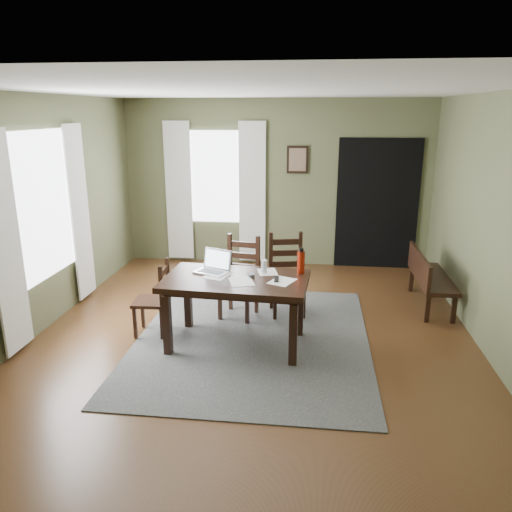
# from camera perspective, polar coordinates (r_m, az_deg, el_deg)

# --- Properties ---
(ground) EXTENTS (5.00, 6.00, 0.01)m
(ground) POSITION_cam_1_polar(r_m,az_deg,el_deg) (5.77, -0.36, -9.50)
(ground) COLOR #492C16
(room_shell) EXTENTS (5.02, 6.02, 2.71)m
(room_shell) POSITION_cam_1_polar(r_m,az_deg,el_deg) (5.24, -0.39, 8.59)
(room_shell) COLOR #565B3B
(room_shell) RESTS_ON ground
(rug) EXTENTS (2.60, 3.20, 0.01)m
(rug) POSITION_cam_1_polar(r_m,az_deg,el_deg) (5.76, -0.36, -9.40)
(rug) COLOR #414141
(rug) RESTS_ON ground
(dining_table) EXTENTS (1.59, 1.01, 0.77)m
(dining_table) POSITION_cam_1_polar(r_m,az_deg,el_deg) (5.38, -2.30, -3.51)
(dining_table) COLOR black
(dining_table) RESTS_ON rug
(chair_end) EXTENTS (0.40, 0.40, 0.87)m
(chair_end) POSITION_cam_1_polar(r_m,az_deg,el_deg) (5.84, -11.48, -4.88)
(chair_end) COLOR black
(chair_end) RESTS_ON rug
(chair_back_left) EXTENTS (0.52, 0.52, 1.01)m
(chair_back_left) POSITION_cam_1_polar(r_m,az_deg,el_deg) (6.23, -1.85, -2.54)
(chair_back_left) COLOR black
(chair_back_left) RESTS_ON rug
(chair_back_right) EXTENTS (0.53, 0.53, 1.01)m
(chair_back_right) POSITION_cam_1_polar(r_m,az_deg,el_deg) (6.33, 3.54, -2.22)
(chair_back_right) COLOR black
(chair_back_right) RESTS_ON rug
(bench) EXTENTS (0.41, 1.29, 0.73)m
(bench) POSITION_cam_1_polar(r_m,az_deg,el_deg) (6.93, 19.02, -2.03)
(bench) COLOR black
(bench) RESTS_ON ground
(laptop) EXTENTS (0.43, 0.39, 0.24)m
(laptop) POSITION_cam_1_polar(r_m,az_deg,el_deg) (5.57, -4.79, -1.16)
(laptop) COLOR #B7B7BC
(laptop) RESTS_ON dining_table
(computer_mouse) EXTENTS (0.09, 0.11, 0.03)m
(computer_mouse) POSITION_cam_1_polar(r_m,az_deg,el_deg) (5.39, -0.56, -2.20)
(computer_mouse) COLOR #3F3F42
(computer_mouse) RESTS_ON dining_table
(tv_remote) EXTENTS (0.05, 0.17, 0.02)m
(tv_remote) POSITION_cam_1_polar(r_m,az_deg,el_deg) (5.29, 2.36, -2.69)
(tv_remote) COLOR black
(tv_remote) RESTS_ON dining_table
(drinking_glass) EXTENTS (0.07, 0.07, 0.15)m
(drinking_glass) POSITION_cam_1_polar(r_m,az_deg,el_deg) (5.50, 0.95, -1.21)
(drinking_glass) COLOR silver
(drinking_glass) RESTS_ON dining_table
(water_bottle) EXTENTS (0.10, 0.10, 0.29)m
(water_bottle) POSITION_cam_1_polar(r_m,az_deg,el_deg) (5.50, 5.16, -0.64)
(water_bottle) COLOR #B3230D
(water_bottle) RESTS_ON dining_table
(paper_a) EXTENTS (0.32, 0.37, 0.00)m
(paper_a) POSITION_cam_1_polar(r_m,az_deg,el_deg) (5.45, -4.45, -2.20)
(paper_a) COLOR white
(paper_a) RESTS_ON dining_table
(paper_b) EXTENTS (0.32, 0.36, 0.00)m
(paper_b) POSITION_cam_1_polar(r_m,az_deg,el_deg) (5.25, 3.00, -2.90)
(paper_b) COLOR white
(paper_b) RESTS_ON dining_table
(paper_c) EXTENTS (0.26, 0.31, 0.00)m
(paper_c) POSITION_cam_1_polar(r_m,az_deg,el_deg) (5.55, 1.31, -1.83)
(paper_c) COLOR white
(paper_c) RESTS_ON dining_table
(paper_e) EXTENTS (0.32, 0.37, 0.00)m
(paper_e) POSITION_cam_1_polar(r_m,az_deg,el_deg) (5.24, -1.68, -2.93)
(paper_e) COLOR white
(paper_e) RESTS_ON dining_table
(window_left) EXTENTS (0.01, 1.30, 1.70)m
(window_left) POSITION_cam_1_polar(r_m,az_deg,el_deg) (6.29, -23.18, 5.32)
(window_left) COLOR white
(window_left) RESTS_ON ground
(window_back) EXTENTS (1.00, 0.01, 1.50)m
(window_back) POSITION_cam_1_polar(r_m,az_deg,el_deg) (8.36, -4.69, 8.98)
(window_back) COLOR white
(window_back) RESTS_ON ground
(curtain_left_near) EXTENTS (0.03, 0.48, 2.30)m
(curtain_left_near) POSITION_cam_1_polar(r_m,az_deg,el_deg) (5.64, -26.67, 1.15)
(curtain_left_near) COLOR silver
(curtain_left_near) RESTS_ON ground
(curtain_left_far) EXTENTS (0.03, 0.48, 2.30)m
(curtain_left_far) POSITION_cam_1_polar(r_m,az_deg,el_deg) (7.03, -19.49, 4.65)
(curtain_left_far) COLOR silver
(curtain_left_far) RESTS_ON ground
(curtain_back_left) EXTENTS (0.44, 0.03, 2.30)m
(curtain_back_left) POSITION_cam_1_polar(r_m,az_deg,el_deg) (8.51, -8.82, 7.27)
(curtain_back_left) COLOR silver
(curtain_back_left) RESTS_ON ground
(curtain_back_right) EXTENTS (0.44, 0.03, 2.30)m
(curtain_back_right) POSITION_cam_1_polar(r_m,az_deg,el_deg) (8.26, -0.44, 7.20)
(curtain_back_right) COLOR silver
(curtain_back_right) RESTS_ON ground
(framed_picture) EXTENTS (0.34, 0.03, 0.44)m
(framed_picture) POSITION_cam_1_polar(r_m,az_deg,el_deg) (8.16, 4.76, 10.92)
(framed_picture) COLOR black
(framed_picture) RESTS_ON ground
(doorway_back) EXTENTS (1.30, 0.03, 2.10)m
(doorway_back) POSITION_cam_1_polar(r_m,az_deg,el_deg) (8.31, 13.68, 5.74)
(doorway_back) COLOR black
(doorway_back) RESTS_ON ground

